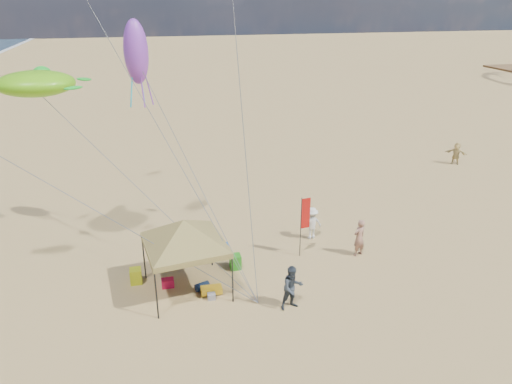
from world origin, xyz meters
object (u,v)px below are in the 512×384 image
canopy_tent (184,223)px  chair_yellow (136,276)px  cooler_blue (223,247)px  beach_cart (211,290)px  person_near_c (312,223)px  feather_flag (304,217)px  person_near_a (359,238)px  chair_green (235,262)px  person_far_c (456,153)px  person_near_b (292,288)px  cooler_red (168,283)px

canopy_tent → chair_yellow: (-2.19, 1.04, -2.90)m
cooler_blue → beach_cart: bearing=-106.8°
beach_cart → person_near_c: bearing=33.2°
feather_flag → cooler_blue: 4.44m
beach_cart → person_near_c: 7.02m
canopy_tent → person_near_a: bearing=7.2°
chair_green → person_near_a: (6.13, -0.15, 0.61)m
person_near_c → person_far_c: (14.64, 8.87, -0.04)m
chair_green → person_near_b: size_ratio=0.36×
chair_yellow → beach_cart: chair_yellow is taller
chair_yellow → beach_cart: (3.16, -1.61, -0.15)m
cooler_blue → person_far_c: bearing=25.2°
feather_flag → cooler_blue: bearing=160.3°
cooler_red → person_near_c: (7.65, 2.86, 0.69)m
cooler_red → chair_green: bearing=14.6°
person_near_a → person_far_c: (12.96, 11.05, -0.12)m
chair_yellow → person_far_c: person_far_c is taller
canopy_tent → person_near_a: 8.86m
cooler_red → beach_cart: (1.80, -0.98, 0.01)m
person_near_b → cooler_red: bearing=140.7°
cooler_red → cooler_blue: same height
person_near_b → person_near_c: 6.20m
chair_green → chair_yellow: (-4.55, -0.19, 0.00)m
cooler_red → person_far_c: size_ratio=0.32×
chair_green → person_far_c: 21.99m
canopy_tent → person_near_a: (8.49, 1.08, -2.29)m
cooler_blue → person_near_a: size_ratio=0.28×
cooler_red → chair_green: 3.31m
beach_cart → person_near_c: (5.85, 3.83, 0.68)m
feather_flag → beach_cart: bearing=-155.3°
cooler_blue → person_far_c: (19.40, 9.11, 0.65)m
person_near_a → person_near_b: (-4.44, -3.37, 0.00)m
person_near_c → person_far_c: person_near_c is taller
canopy_tent → cooler_blue: bearing=55.8°
canopy_tent → person_near_c: (6.81, 3.26, -2.37)m
feather_flag → chair_green: 3.90m
cooler_red → person_near_c: person_near_c is taller
beach_cart → person_far_c: size_ratio=0.53×
canopy_tent → cooler_blue: size_ratio=11.61×
cooler_blue → chair_yellow: (-4.24, -1.98, 0.16)m
feather_flag → person_near_c: 2.22m
feather_flag → person_near_b: bearing=-114.2°
person_near_c → person_near_b: bearing=55.6°
canopy_tent → person_near_a: canopy_tent is taller
canopy_tent → person_near_c: size_ratio=3.56×
person_far_c → canopy_tent: bearing=-107.4°
cooler_red → beach_cart: 2.05m
chair_green → beach_cart: 2.29m
person_near_b → chair_green: bearing=105.2°
beach_cart → cooler_red: bearing=151.6°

